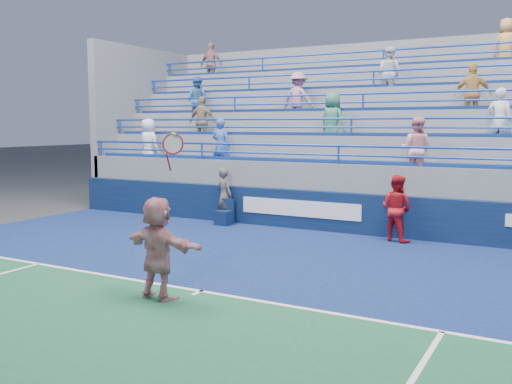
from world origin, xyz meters
The scene contains 7 objects.
ground centered at (0.00, 0.00, 0.00)m, with size 120.00×120.00×0.00m, color #333538.
sponsor_wall centered at (0.00, 6.50, 0.55)m, with size 18.00×0.32×1.10m.
bleacher_stand centered at (0.00, 10.27, 1.55)m, with size 18.00×5.60×6.13m.
judge_chair centered at (-3.21, 5.93, 0.25)m, with size 0.45×0.45×0.77m.
tennis_player centered at (-0.40, -0.66, 0.88)m, with size 1.67×0.72×2.80m.
line_judge centered at (-3.40, 6.24, 0.83)m, with size 0.61×0.40×1.67m, color #151F3B.
ball_girl centered at (1.81, 6.02, 0.84)m, with size 0.82×0.64×1.68m, color #B3141D.
Camera 1 is at (5.52, -8.04, 2.92)m, focal length 40.00 mm.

